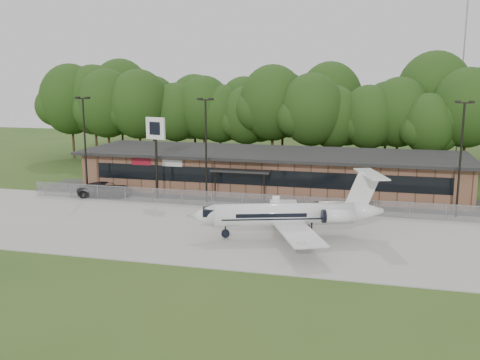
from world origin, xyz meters
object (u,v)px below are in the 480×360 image
(business_jet, at_px, (291,215))
(pole_sign, at_px, (156,137))
(terminal, at_px, (271,171))
(suv, at_px, (106,190))

(business_jet, relative_size, pole_sign, 1.82)
(business_jet, bearing_deg, pole_sign, 129.40)
(business_jet, xyz_separation_m, pole_sign, (-15.16, 9.80, 4.49))
(terminal, xyz_separation_m, pole_sign, (-10.31, -7.14, 4.15))
(suv, xyz_separation_m, pole_sign, (5.60, 0.34, 5.56))
(business_jet, distance_m, suv, 22.84)
(suv, distance_m, pole_sign, 7.90)
(terminal, height_order, pole_sign, pole_sign)
(terminal, distance_m, suv, 17.64)
(terminal, relative_size, pole_sign, 4.96)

